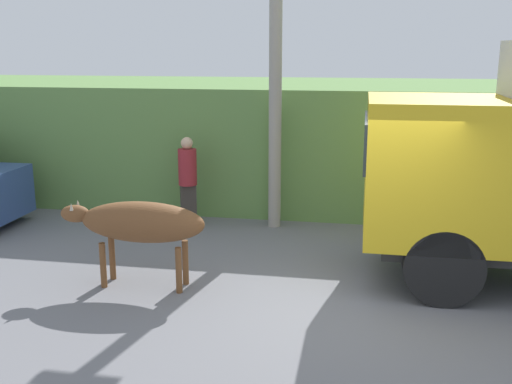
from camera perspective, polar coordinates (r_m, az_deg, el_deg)
ground_plane at (r=8.33m, az=9.35°, el=-10.59°), size 60.00×60.00×0.00m
hillside_embankment at (r=14.23m, az=10.05°, el=4.93°), size 32.00×5.20×2.60m
brown_cow at (r=8.71m, az=-11.02°, el=-2.92°), size 2.16×0.59×1.26m
pedestrian_on_hill at (r=11.64m, az=-6.52°, el=1.40°), size 0.46×0.46×1.73m
utility_pole at (r=11.21m, az=1.87°, el=11.58°), size 0.90×0.24×5.78m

